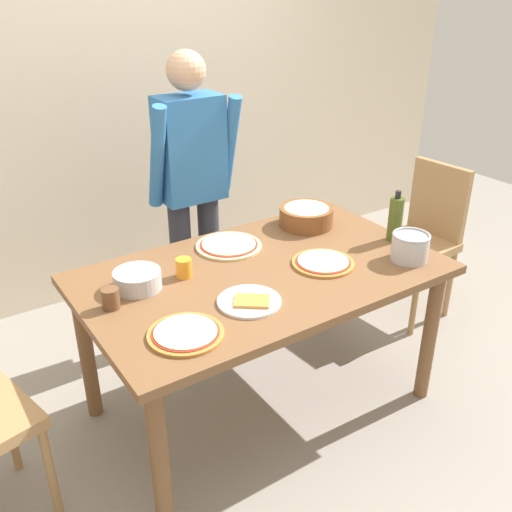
{
  "coord_description": "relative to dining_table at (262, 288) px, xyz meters",
  "views": [
    {
      "loc": [
        -1.27,
        -1.85,
        1.95
      ],
      "look_at": [
        0.0,
        0.05,
        0.81
      ],
      "focal_mm": 39.95,
      "sensor_mm": 36.0,
      "label": 1
    }
  ],
  "objects": [
    {
      "name": "plate_with_slice",
      "position": [
        -0.2,
        -0.2,
        0.1
      ],
      "size": [
        0.26,
        0.26,
        0.02
      ],
      "color": "white",
      "rests_on": "dining_table"
    },
    {
      "name": "olive_oil_bottle",
      "position": [
        0.72,
        -0.09,
        0.2
      ],
      "size": [
        0.07,
        0.07,
        0.26
      ],
      "color": "#47561E",
      "rests_on": "dining_table"
    },
    {
      "name": "pizza_cooked_on_tray",
      "position": [
        -0.52,
        -0.27,
        0.1
      ],
      "size": [
        0.28,
        0.28,
        0.02
      ],
      "color": "#C67A33",
      "rests_on": "dining_table"
    },
    {
      "name": "cup_small_brown",
      "position": [
        -0.68,
        0.07,
        0.13
      ],
      "size": [
        0.07,
        0.07,
        0.08
      ],
      "primitive_type": "cylinder",
      "color": "brown",
      "rests_on": "dining_table"
    },
    {
      "name": "chair_wooden_right",
      "position": [
        1.32,
        0.2,
        -0.13
      ],
      "size": [
        0.43,
        0.43,
        0.95
      ],
      "color": "#A37A4C",
      "rests_on": "ground"
    },
    {
      "name": "cup_orange",
      "position": [
        -0.32,
        0.14,
        0.13
      ],
      "size": [
        0.07,
        0.07,
        0.08
      ],
      "primitive_type": "cylinder",
      "color": "orange",
      "rests_on": "dining_table"
    },
    {
      "name": "steel_pot",
      "position": [
        0.62,
        -0.29,
        0.16
      ],
      "size": [
        0.17,
        0.17,
        0.13
      ],
      "color": "#B7B7BC",
      "rests_on": "dining_table"
    },
    {
      "name": "dining_table",
      "position": [
        0.0,
        0.0,
        0.0
      ],
      "size": [
        1.6,
        0.96,
        0.76
      ],
      "color": "brown",
      "rests_on": "ground"
    },
    {
      "name": "mixing_bowl_steel",
      "position": [
        -0.53,
        0.16,
        0.13
      ],
      "size": [
        0.2,
        0.2,
        0.08
      ],
      "color": "#B7B7BC",
      "rests_on": "dining_table"
    },
    {
      "name": "person_cook",
      "position": [
        0.06,
        0.76,
        0.27
      ],
      "size": [
        0.49,
        0.25,
        1.62
      ],
      "color": "#2D2D38",
      "rests_on": "ground"
    },
    {
      "name": "pizza_raw_on_board",
      "position": [
        -0.0,
        0.29,
        0.1
      ],
      "size": [
        0.32,
        0.32,
        0.02
      ],
      "color": "beige",
      "rests_on": "dining_table"
    },
    {
      "name": "ground",
      "position": [
        0.0,
        0.0,
        -0.67
      ],
      "size": [
        8.0,
        8.0,
        0.0
      ],
      "primitive_type": "plane",
      "color": "gray"
    },
    {
      "name": "popcorn_bowl",
      "position": [
        0.47,
        0.29,
        0.15
      ],
      "size": [
        0.28,
        0.28,
        0.11
      ],
      "color": "brown",
      "rests_on": "dining_table"
    },
    {
      "name": "wall_back",
      "position": [
        0.0,
        1.6,
        0.63
      ],
      "size": [
        5.6,
        0.1,
        2.6
      ],
      "primitive_type": "cube",
      "color": "beige",
      "rests_on": "ground"
    },
    {
      "name": "pizza_second_cooked",
      "position": [
        0.26,
        -0.11,
        0.1
      ],
      "size": [
        0.28,
        0.28,
        0.02
      ],
      "color": "#C67A33",
      "rests_on": "dining_table"
    }
  ]
}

